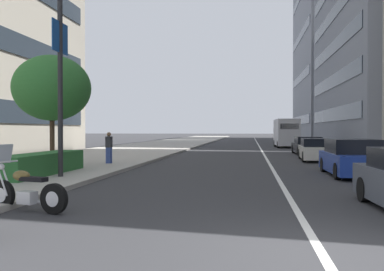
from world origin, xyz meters
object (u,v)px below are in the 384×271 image
delivery_van_ahead (286,132)px  car_mid_block_traffic (316,150)px  street_lamp_with_banners (67,36)px  car_lead_in_lane (308,146)px  motorcycle_by_sign_pole (26,191)px  street_tree_far_plaza (52,88)px  pedestrian_on_plaza (109,148)px  car_far_down_avenue (352,158)px

delivery_van_ahead → car_mid_block_traffic: bearing=179.0°
street_lamp_with_banners → car_lead_in_lane: bearing=-30.7°
motorcycle_by_sign_pole → delivery_van_ahead: (36.70, -8.69, 1.10)m
street_lamp_with_banners → street_tree_far_plaza: (4.11, 2.54, -1.43)m
car_lead_in_lane → street_lamp_with_banners: street_lamp_with_banners is taller
car_lead_in_lane → pedestrian_on_plaza: (-11.88, 11.24, 0.32)m
delivery_van_ahead → street_tree_far_plaza: size_ratio=1.17×
motorcycle_by_sign_pole → pedestrian_on_plaza: size_ratio=1.36×
car_mid_block_traffic → pedestrian_on_plaza: size_ratio=3.05×
car_mid_block_traffic → street_lamp_with_banners: bearing=140.8°
delivery_van_ahead → street_lamp_with_banners: (-31.04, 10.20, 3.61)m
car_far_down_avenue → motorcycle_by_sign_pole: bearing=134.7°
pedestrian_on_plaza → motorcycle_by_sign_pole: bearing=-81.7°
car_far_down_avenue → delivery_van_ahead: (27.91, 0.26, 0.86)m
car_lead_in_lane → pedestrian_on_plaza: pedestrian_on_plaza is taller
motorcycle_by_sign_pole → street_lamp_with_banners: size_ratio=0.25×
motorcycle_by_sign_pole → car_far_down_avenue: size_ratio=0.46×
car_far_down_avenue → delivery_van_ahead: 27.93m
motorcycle_by_sign_pole → street_tree_far_plaza: size_ratio=0.41×
car_lead_in_lane → pedestrian_on_plaza: bearing=135.2°
motorcycle_by_sign_pole → delivery_van_ahead: 37.73m
pedestrian_on_plaza → car_mid_block_traffic: bearing=24.9°
car_lead_in_lane → car_mid_block_traffic: bearing=175.4°
car_far_down_avenue → street_tree_far_plaza: size_ratio=0.90×
car_lead_in_lane → delivery_van_ahead: 13.03m
motorcycle_by_sign_pole → car_lead_in_lane: bearing=-95.8°
car_mid_block_traffic → car_lead_in_lane: bearing=-0.6°
car_far_down_avenue → car_lead_in_lane: bearing=-0.7°
car_far_down_avenue → street_lamp_with_banners: 11.80m
street_lamp_with_banners → street_tree_far_plaza: bearing=31.7°
car_far_down_avenue → street_tree_far_plaza: 13.39m
street_tree_far_plaza → delivery_van_ahead: bearing=-25.3°
car_mid_block_traffic → motorcycle_by_sign_pole: bearing=155.4°
street_lamp_with_banners → motorcycle_by_sign_pole: bearing=-165.0°
street_tree_far_plaza → street_lamp_with_banners: bearing=-148.3°
car_mid_block_traffic → pedestrian_on_plaza: bearing=118.9°
car_far_down_avenue → street_lamp_with_banners: (-3.13, 10.46, 4.47)m
car_far_down_avenue → car_lead_in_lane: (14.93, -0.24, -0.08)m
motorcycle_by_sign_pole → street_tree_far_plaza: street_tree_far_plaza is taller
car_mid_block_traffic → street_tree_far_plaza: bearing=122.6°
motorcycle_by_sign_pole → delivery_van_ahead: bearing=-88.0°
car_mid_block_traffic → pedestrian_on_plaza: (-5.40, 10.88, 0.30)m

